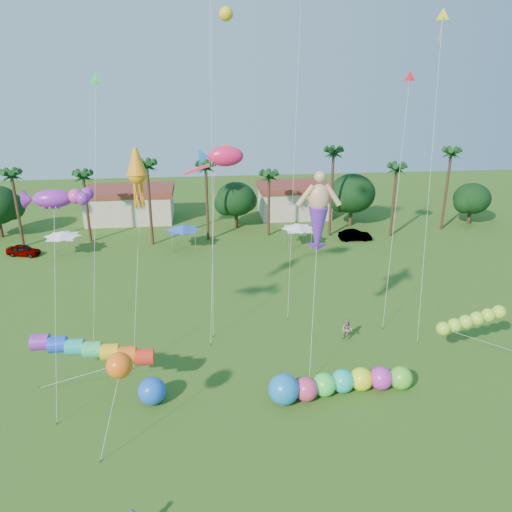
{
  "coord_description": "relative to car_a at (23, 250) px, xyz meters",
  "views": [
    {
      "loc": [
        -3.38,
        -21.43,
        21.07
      ],
      "look_at": [
        0.0,
        10.0,
        9.0
      ],
      "focal_mm": 35.0,
      "sensor_mm": 36.0,
      "label": 1
    }
  ],
  "objects": [
    {
      "name": "orange_ball_kite",
      "position": [
        16.51,
        -33.79,
        4.94
      ],
      "size": [
        2.42,
        2.06,
        6.34
      ],
      "color": "orange",
      "rests_on": "ground"
    },
    {
      "name": "rainbow_tube",
      "position": [
        15.15,
        -28.79,
        2.29
      ],
      "size": [
        9.8,
        2.76,
        3.52
      ],
      "color": "red",
      "rests_on": "ground"
    },
    {
      "name": "squid_kite",
      "position": [
        16.84,
        -22.01,
        13.09
      ],
      "size": [
        2.0,
        4.6,
        15.82
      ],
      "color": "orange",
      "rests_on": "ground"
    },
    {
      "name": "delta_kite_yellow",
      "position": [
        39.08,
        -20.14,
        23.05
      ],
      "size": [
        1.32,
        4.8,
        24.98
      ],
      "color": "yellow",
      "rests_on": "ground"
    },
    {
      "name": "lobster_kite",
      "position": [
        12.61,
        -28.13,
        13.06
      ],
      "size": [
        4.5,
        4.94,
        14.5
      ],
      "color": "purple",
      "rests_on": "ground"
    },
    {
      "name": "caterpillar_inflatable",
      "position": [
        29.94,
        -30.19,
        0.22
      ],
      "size": [
        10.3,
        2.85,
        2.09
      ],
      "rotation": [
        0.0,
        0.0,
        0.1
      ],
      "color": "#D7386C",
      "rests_on": "ground"
    },
    {
      "name": "blue_ball",
      "position": [
        17.6,
        -29.76,
        0.27
      ],
      "size": [
        1.86,
        1.86,
        1.86
      ],
      "primitive_type": "sphere",
      "color": "blue",
      "rests_on": "ground"
    },
    {
      "name": "buildings_row",
      "position": [
        21.79,
        13.43,
        1.34
      ],
      "size": [
        35.0,
        7.0,
        4.0
      ],
      "color": "beige",
      "rests_on": "ground"
    },
    {
      "name": "car_b",
      "position": [
        40.71,
        1.19,
        0.02
      ],
      "size": [
        4.2,
        1.59,
        1.37
      ],
      "primitive_type": "imported",
      "rotation": [
        0.0,
        0.0,
        1.54
      ],
      "color": "#4C4C54",
      "rests_on": "ground"
    },
    {
      "name": "delta_kite_green",
      "position": [
        14.0,
        -18.75,
        18.93
      ],
      "size": [
        2.15,
        4.86,
        20.66
      ],
      "color": "#35E45F",
      "rests_on": "ground"
    },
    {
      "name": "tent_row",
      "position": [
        18.88,
        -0.24,
        2.09
      ],
      "size": [
        31.0,
        4.0,
        0.6
      ],
      "color": "white",
      "rests_on": "ground"
    },
    {
      "name": "fish_kite",
      "position": [
        23.34,
        -18.36,
        13.73
      ],
      "size": [
        4.33,
        5.35,
        15.29
      ],
      "color": "#F11A58",
      "rests_on": "ground"
    },
    {
      "name": "ground",
      "position": [
        24.88,
        -36.57,
        -0.66
      ],
      "size": [
        160.0,
        160.0,
        0.0
      ],
      "primitive_type": "plane",
      "color": "#285116",
      "rests_on": "ground"
    },
    {
      "name": "spectator_b",
      "position": [
        32.7,
        -23.23,
        0.28
      ],
      "size": [
        1.16,
        1.13,
        1.89
      ],
      "primitive_type": "imported",
      "rotation": [
        0.0,
        0.0,
        -0.66
      ],
      "color": "gray",
      "rests_on": "ground"
    },
    {
      "name": "delta_kite_red",
      "position": [
        38.02,
        -17.82,
        18.98
      ],
      "size": [
        2.33,
        4.26,
        20.75
      ],
      "color": "red",
      "rests_on": "ground"
    },
    {
      "name": "merman_kite",
      "position": [
        29.41,
        -25.17,
        10.51
      ],
      "size": [
        2.61,
        4.92,
        13.93
      ],
      "color": "tan",
      "rests_on": "ground"
    },
    {
      "name": "green_worm",
      "position": [
        38.94,
        -26.84,
        2.05
      ],
      "size": [
        10.26,
        1.51,
        3.35
      ],
      "color": "#A9E533",
      "rests_on": "ground"
    },
    {
      "name": "car_a",
      "position": [
        0.0,
        0.0,
        0.0
      ],
      "size": [
        4.15,
        2.52,
        1.32
      ],
      "primitive_type": "imported",
      "rotation": [
        0.0,
        0.0,
        1.31
      ],
      "color": "#4C4C54",
      "rests_on": "ground"
    },
    {
      "name": "tree_line",
      "position": [
        28.45,
        7.42,
        3.61
      ],
      "size": [
        69.46,
        8.91,
        11.0
      ],
      "color": "#3A2819",
      "rests_on": "ground"
    }
  ]
}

